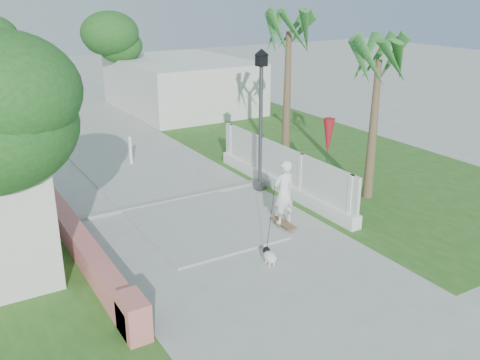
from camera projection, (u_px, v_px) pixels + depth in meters
ground at (285, 292)px, 11.43m from camera, size 90.00×90.00×0.00m
path_strip at (61, 113)px, 27.58m from camera, size 3.20×36.00×0.06m
curb at (171, 200)px, 16.26m from camera, size 6.50×0.25×0.10m
grass_right at (312, 151)px, 21.27m from camera, size 8.00×20.00×0.01m
pink_wall at (84, 249)px, 12.61m from camera, size 0.45×8.20×0.80m
lattice_fence at (282, 175)px, 16.93m from camera, size 0.35×7.00×1.50m
building_right at (182, 84)px, 28.43m from camera, size 6.00×8.00×2.60m
street_lamp at (261, 115)px, 16.45m from camera, size 0.44×0.44×4.44m
bollard at (131, 150)px, 19.41m from camera, size 0.14×0.14×1.09m
patio_umbrella at (328, 138)px, 16.81m from camera, size 0.36×0.36×2.30m
tree_left_near at (14, 114)px, 10.39m from camera, size 3.60×3.60×5.28m
tree_path_right at (116, 41)px, 27.95m from camera, size 3.00×3.00×4.79m
palm_far at (289, 41)px, 17.38m from camera, size 1.80×1.80×5.30m
palm_near at (378, 68)px, 15.28m from camera, size 1.80×1.80×4.70m
skateboarder at (274, 211)px, 13.54m from camera, size 1.85×1.87×1.88m
dog at (269, 256)px, 12.51m from camera, size 0.31×0.56×0.39m
parked_car at (1, 67)px, 37.71m from camera, size 5.20×2.58×1.70m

